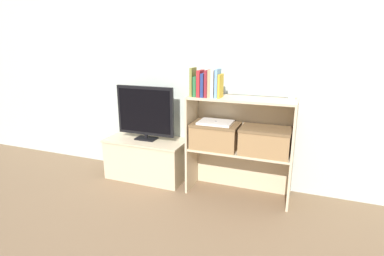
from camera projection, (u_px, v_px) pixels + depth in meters
The scene contains 19 objects.
ground_plane at pixel (186, 193), 2.94m from camera, with size 16.00×16.00×0.00m, color brown.
wall_back at pixel (202, 66), 3.02m from camera, with size 10.00×0.05×2.40m.
tv_stand at pixel (147, 158), 3.26m from camera, with size 0.86×0.43×0.43m.
tv at pixel (145, 112), 3.12m from camera, with size 0.64×0.14×0.57m.
bookshelf_lower_tier at pixel (240, 164), 2.91m from camera, with size 0.97×0.33×0.46m.
bookshelf_upper_tier at pixel (242, 116), 2.78m from camera, with size 0.97×0.33×0.49m.
book_olive at pixel (193, 82), 2.74m from camera, with size 0.02×0.13×0.26m.
book_forest at pixel (196, 86), 2.73m from camera, with size 0.03×0.12×0.18m.
book_crimson at pixel (200, 83), 2.71m from camera, with size 0.03×0.14×0.24m.
book_navy at pixel (204, 85), 2.71m from camera, with size 0.03×0.14×0.21m.
book_maroon at pixel (208, 84), 2.69m from camera, with size 0.03×0.14×0.24m.
book_tan at pixel (211, 84), 2.68m from camera, with size 0.03×0.13×0.24m.
book_ivory at pixel (214, 83), 2.67m from camera, with size 0.02×0.16×0.25m.
book_skyblue at pixel (218, 83), 2.65m from camera, with size 0.02×0.13×0.25m.
book_mustard at pixel (221, 86), 2.65m from camera, with size 0.02×0.14×0.21m.
baby_monitor at pixel (292, 96), 2.52m from camera, with size 0.05×0.03×0.12m.
storage_basket_left at pixel (215, 134), 2.84m from camera, with size 0.44×0.30×0.24m.
storage_basket_right at pixel (265, 140), 2.68m from camera, with size 0.44×0.30×0.24m.
laptop at pixel (216, 122), 2.81m from camera, with size 0.31×0.23×0.02m.
Camera 1 is at (1.01, -2.46, 1.41)m, focal length 28.00 mm.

